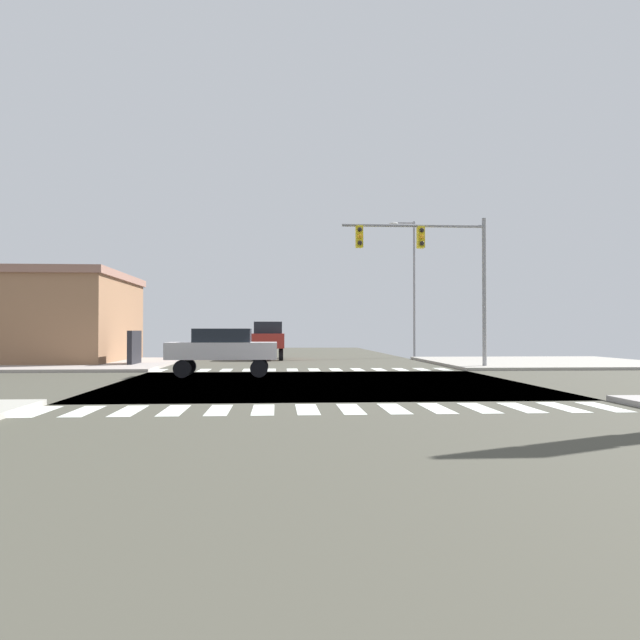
# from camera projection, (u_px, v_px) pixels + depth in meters

# --- Properties ---
(ground) EXTENTS (90.00, 90.00, 0.05)m
(ground) POSITION_uv_depth(u_px,v_px,m) (319.00, 384.00, 21.80)
(ground) COLOR #454339
(sidewalk_corner_ne) EXTENTS (12.00, 12.00, 0.14)m
(sidewalk_corner_ne) POSITION_uv_depth(u_px,v_px,m) (542.00, 362.00, 34.65)
(sidewalk_corner_ne) COLOR #A09B91
(sidewalk_corner_ne) RESTS_ON ground
(sidewalk_corner_nw) EXTENTS (12.00, 12.00, 0.14)m
(sidewalk_corner_nw) POSITION_uv_depth(u_px,v_px,m) (54.00, 364.00, 32.91)
(sidewalk_corner_nw) COLOR #A49992
(sidewalk_corner_nw) RESTS_ON ground
(crosswalk_near) EXTENTS (13.50, 2.00, 0.01)m
(crosswalk_near) POSITION_uv_depth(u_px,v_px,m) (329.00, 409.00, 14.50)
(crosswalk_near) COLOR silver
(crosswalk_near) RESTS_ON ground
(crosswalk_far) EXTENTS (13.50, 2.00, 0.01)m
(crosswalk_far) POSITION_uv_depth(u_px,v_px,m) (303.00, 370.00, 29.07)
(crosswalk_far) COLOR silver
(crosswalk_far) RESTS_ON ground
(traffic_signal_mast) EXTENTS (6.88, 0.55, 7.14)m
(traffic_signal_mast) POSITION_uv_depth(u_px,v_px,m) (431.00, 257.00, 29.88)
(traffic_signal_mast) COLOR gray
(traffic_signal_mast) RESTS_ON ground
(street_lamp) EXTENTS (1.78, 0.32, 9.14)m
(street_lamp) POSITION_uv_depth(u_px,v_px,m) (411.00, 277.00, 42.59)
(street_lamp) COLOR gray
(street_lamp) RESTS_ON ground
(sedan_nearside_1) EXTENTS (1.80, 4.30, 1.88)m
(sedan_nearside_1) POSITION_uv_depth(u_px,v_px,m) (231.00, 339.00, 48.65)
(sedan_nearside_1) COLOR black
(sedan_nearside_1) RESTS_ON ground
(sedan_farside_2) EXTENTS (4.30, 1.80, 1.88)m
(sedan_farside_2) POSITION_uv_depth(u_px,v_px,m) (222.00, 348.00, 25.07)
(sedan_farside_2) COLOR black
(sedan_farside_2) RESTS_ON ground
(suv_trailing_2) EXTENTS (1.96, 4.60, 2.34)m
(suv_trailing_2) POSITION_uv_depth(u_px,v_px,m) (268.00, 337.00, 39.62)
(suv_trailing_2) COLOR black
(suv_trailing_2) RESTS_ON ground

